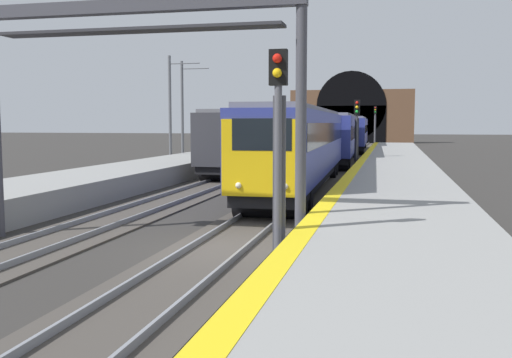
# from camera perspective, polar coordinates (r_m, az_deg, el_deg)

# --- Properties ---
(ground_plane) EXTENTS (320.00, 320.00, 0.00)m
(ground_plane) POSITION_cam_1_polar(r_m,az_deg,el_deg) (15.24, -3.45, -6.97)
(ground_plane) COLOR #302D2B
(platform_right) EXTENTS (112.00, 4.47, 0.99)m
(platform_right) POSITION_cam_1_polar(r_m,az_deg,el_deg) (14.53, 13.75, -5.75)
(platform_right) COLOR gray
(platform_right) RESTS_ON ground_plane
(platform_right_edge_strip) EXTENTS (112.00, 0.50, 0.01)m
(platform_right_edge_strip) POSITION_cam_1_polar(r_m,az_deg,el_deg) (14.55, 5.95, -3.62)
(platform_right_edge_strip) COLOR yellow
(platform_right_edge_strip) RESTS_ON platform_right
(track_main_line) EXTENTS (160.00, 2.76, 0.21)m
(track_main_line) POSITION_cam_1_polar(r_m,az_deg,el_deg) (15.23, -3.45, -6.81)
(track_main_line) COLOR #423D38
(track_main_line) RESTS_ON ground_plane
(track_adjacent_line) EXTENTS (160.00, 2.85, 0.21)m
(track_adjacent_line) POSITION_cam_1_polar(r_m,az_deg,el_deg) (17.20, -19.00, -5.68)
(track_adjacent_line) COLOR #423D38
(track_adjacent_line) RESTS_ON ground_plane
(train_main_approaching) EXTENTS (60.24, 3.30, 3.98)m
(train_main_approaching) POSITION_cam_1_polar(r_m,az_deg,el_deg) (47.87, 8.10, 4.25)
(train_main_approaching) COLOR navy
(train_main_approaching) RESTS_ON ground_plane
(train_adjacent_platform) EXTENTS (37.16, 2.94, 4.94)m
(train_adjacent_platform) POSITION_cam_1_polar(r_m,az_deg,el_deg) (48.88, 2.52, 4.36)
(train_adjacent_platform) COLOR #333338
(train_adjacent_platform) RESTS_ON ground_plane
(railway_signal_near) EXTENTS (0.39, 0.38, 4.84)m
(railway_signal_near) POSITION_cam_1_polar(r_m,az_deg,el_deg) (12.39, 2.20, 3.47)
(railway_signal_near) COLOR #4C4C54
(railway_signal_near) RESTS_ON ground_plane
(railway_signal_mid) EXTENTS (0.39, 0.38, 4.86)m
(railway_signal_mid) POSITION_cam_1_polar(r_m,az_deg,el_deg) (40.15, 9.87, 4.98)
(railway_signal_mid) COLOR #38383D
(railway_signal_mid) RESTS_ON ground_plane
(railway_signal_far) EXTENTS (0.39, 0.38, 5.61)m
(railway_signal_far) POSITION_cam_1_polar(r_m,az_deg,el_deg) (82.96, 11.63, 5.48)
(railway_signal_far) COLOR #4C4C54
(railway_signal_far) RESTS_ON ground_plane
(overhead_signal_gantry) EXTENTS (0.70, 9.13, 6.55)m
(overhead_signal_gantry) POSITION_cam_1_polar(r_m,az_deg,el_deg) (16.09, -11.62, 11.59)
(overhead_signal_gantry) COLOR #3F3F47
(overhead_signal_gantry) RESTS_ON ground_plane
(tunnel_portal) EXTENTS (3.00, 20.18, 11.76)m
(tunnel_portal) POSITION_cam_1_polar(r_m,az_deg,el_deg) (98.19, 9.37, 6.11)
(tunnel_portal) COLOR brown
(tunnel_portal) RESTS_ON ground_plane
(catenary_mast_near) EXTENTS (0.22, 2.45, 8.25)m
(catenary_mast_near) POSITION_cam_1_polar(r_m,az_deg,el_deg) (43.89, -8.40, 6.73)
(catenary_mast_near) COLOR #595B60
(catenary_mast_near) RESTS_ON ground_plane
(catenary_mast_far) EXTENTS (0.22, 2.33, 8.11)m
(catenary_mast_far) POSITION_cam_1_polar(r_m,az_deg,el_deg) (46.31, -7.22, 6.58)
(catenary_mast_far) COLOR #595B60
(catenary_mast_far) RESTS_ON ground_plane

